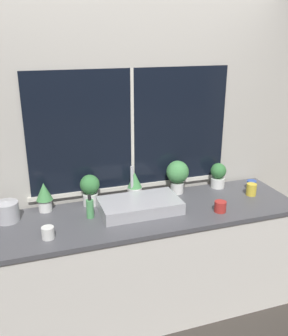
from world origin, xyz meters
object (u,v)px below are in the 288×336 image
(potted_plant_left, at_px, (90,188))
(potted_plant_far_right, at_px, (218,175))
(mug_blue, at_px, (251,185))
(mug_white, at_px, (48,233))
(mug_yellow, at_px, (251,189))
(potted_plant_far_left, at_px, (44,196))
(kettle, at_px, (7,211))
(mug_red, at_px, (220,207))
(potted_plant_right, at_px, (177,174))
(potted_plant_center, at_px, (135,186))
(sink, at_px, (140,205))
(soap_bottle, at_px, (90,208))

(potted_plant_left, height_order, potted_plant_far_right, potted_plant_left)
(potted_plant_far_right, distance_m, mug_blue, 0.29)
(mug_white, bearing_deg, mug_yellow, 6.22)
(potted_plant_far_left, bearing_deg, kettle, -163.03)
(potted_plant_far_left, relative_size, mug_red, 2.53)
(potted_plant_right, height_order, mug_yellow, potted_plant_right)
(mug_red, relative_size, mug_yellow, 0.90)
(potted_plant_left, relative_size, mug_yellow, 2.48)
(mug_blue, bearing_deg, potted_plant_right, 168.31)
(potted_plant_right, height_order, mug_red, potted_plant_right)
(potted_plant_far_left, bearing_deg, potted_plant_center, 0.00)
(mug_blue, distance_m, mug_white, 1.74)
(sink, relative_size, soap_bottle, 3.35)
(potted_plant_far_left, xyz_separation_m, mug_red, (1.24, -0.43, -0.08))
(potted_plant_right, height_order, potted_plant_far_right, potted_plant_right)
(sink, height_order, potted_plant_center, sink)
(soap_bottle, xyz_separation_m, kettle, (-0.56, 0.14, 0.00))
(sink, xyz_separation_m, mug_red, (0.57, -0.20, -0.01))
(kettle, bearing_deg, sink, -8.74)
(potted_plant_left, height_order, potted_plant_right, potted_plant_right)
(potted_plant_far_right, relative_size, mug_white, 2.63)
(mug_red, relative_size, kettle, 0.54)
(potted_plant_left, xyz_separation_m, soap_bottle, (-0.04, -0.22, -0.06))
(sink, distance_m, mug_blue, 1.04)
(mug_blue, bearing_deg, mug_white, -170.53)
(potted_plant_right, relative_size, mug_yellow, 2.83)
(potted_plant_right, relative_size, potted_plant_far_right, 1.28)
(mug_white, height_order, mug_yellow, mug_yellow)
(mug_blue, xyz_separation_m, mug_yellow, (-0.07, -0.11, 0.01))
(potted_plant_far_left, bearing_deg, mug_white, -92.35)
(mug_white, relative_size, mug_yellow, 0.84)
(potted_plant_left, relative_size, potted_plant_center, 1.09)
(mug_white, bearing_deg, potted_plant_right, 21.03)
(mug_blue, relative_size, mug_yellow, 0.80)
(potted_plant_right, height_order, kettle, potted_plant_right)
(soap_bottle, distance_m, mug_white, 0.38)
(mug_red, distance_m, mug_white, 1.25)
(mug_red, bearing_deg, potted_plant_center, 141.29)
(mug_yellow, bearing_deg, kettle, 175.26)
(potted_plant_center, distance_m, mug_blue, 1.01)
(potted_plant_center, height_order, potted_plant_right, potted_plant_right)
(potted_plant_left, xyz_separation_m, kettle, (-0.61, -0.08, -0.06))
(mug_white, bearing_deg, potted_plant_far_right, 15.90)
(mug_red, xyz_separation_m, mug_white, (-1.25, 0.01, -0.00))
(potted_plant_far_left, xyz_separation_m, potted_plant_center, (0.70, 0.00, -0.01))
(potted_plant_far_right, bearing_deg, mug_white, -164.10)
(soap_bottle, bearing_deg, potted_plant_far_left, 143.97)
(potted_plant_right, distance_m, mug_red, 0.48)
(mug_yellow, bearing_deg, mug_red, -154.26)
(potted_plant_right, distance_m, kettle, 1.34)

